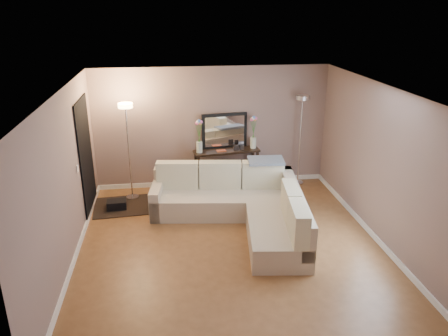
{
  "coord_description": "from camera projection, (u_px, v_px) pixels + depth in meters",
  "views": [
    {
      "loc": [
        -0.96,
        -6.27,
        3.78
      ],
      "look_at": [
        0.0,
        0.8,
        1.1
      ],
      "focal_mm": 35.0,
      "sensor_mm": 36.0,
      "label": 1
    }
  ],
  "objects": [
    {
      "name": "wall_left",
      "position": [
        64.0,
        182.0,
        6.5
      ],
      "size": [
        0.02,
        5.5,
        2.6
      ],
      "primitive_type": "cube",
      "color": "gray",
      "rests_on": "ground"
    },
    {
      "name": "black_bag",
      "position": [
        117.0,
        206.0,
        8.58
      ],
      "size": [
        0.39,
        0.29,
        0.24
      ],
      "primitive_type": "cube",
      "rotation": [
        0.0,
        0.0,
        0.08
      ],
      "color": "black",
      "rests_on": "charcoal_rug"
    },
    {
      "name": "wall_front",
      "position": [
        273.0,
        276.0,
        4.25
      ],
      "size": [
        5.0,
        0.02,
        2.6
      ],
      "primitive_type": "cube",
      "color": "gray",
      "rests_on": "ground"
    },
    {
      "name": "wall_back",
      "position": [
        212.0,
        128.0,
        9.37
      ],
      "size": [
        5.0,
        0.02,
        2.6
      ],
      "primitive_type": "cube",
      "color": "gray",
      "rests_on": "ground"
    },
    {
      "name": "flower_vase_left",
      "position": [
        199.0,
        139.0,
        9.07
      ],
      "size": [
        0.17,
        0.14,
        0.74
      ],
      "color": "silver",
      "rests_on": "console_table"
    },
    {
      "name": "charcoal_rug",
      "position": [
        127.0,
        206.0,
        8.72
      ],
      "size": [
        1.37,
        1.07,
        0.02
      ],
      "primitive_type": "cube",
      "rotation": [
        0.0,
        0.0,
        0.08
      ],
      "color": "black",
      "rests_on": "floor"
    },
    {
      "name": "ceiling",
      "position": [
        231.0,
        91.0,
        6.35
      ],
      "size": [
        5.0,
        5.5,
        0.01
      ],
      "primitive_type": "cube",
      "color": "white",
      "rests_on": "ground"
    },
    {
      "name": "baseboard_right",
      "position": [
        372.0,
        234.0,
        7.56
      ],
      "size": [
        0.03,
        5.5,
        0.1
      ],
      "primitive_type": "cube",
      "color": "white",
      "rests_on": "ground"
    },
    {
      "name": "switch_plate",
      "position": [
        77.0,
        168.0,
        7.32
      ],
      "size": [
        0.02,
        0.08,
        0.12
      ],
      "primitive_type": "cube",
      "color": "white",
      "rests_on": "ground"
    },
    {
      "name": "floor_lamp_lit",
      "position": [
        127.0,
        133.0,
        8.6
      ],
      "size": [
        0.3,
        0.3,
        2.0
      ],
      "color": "silver",
      "rests_on": "floor"
    },
    {
      "name": "leaning_mirror",
      "position": [
        224.0,
        131.0,
        9.35
      ],
      "size": [
        0.99,
        0.17,
        0.78
      ],
      "color": "black",
      "rests_on": "console_table"
    },
    {
      "name": "wall_right",
      "position": [
        383.0,
        166.0,
        7.13
      ],
      "size": [
        0.02,
        5.5,
        2.6
      ],
      "primitive_type": "cube",
      "color": "gray",
      "rests_on": "ground"
    },
    {
      "name": "throw_blanket",
      "position": [
        266.0,
        161.0,
        8.38
      ],
      "size": [
        0.71,
        0.45,
        0.09
      ],
      "primitive_type": "cube",
      "rotation": [
        0.1,
        0.0,
        -0.07
      ],
      "color": "slate",
      "rests_on": "sectional_sofa"
    },
    {
      "name": "floor_lamp_unlit",
      "position": [
        301.0,
        123.0,
        9.34
      ],
      "size": [
        0.33,
        0.33,
        1.99
      ],
      "color": "silver",
      "rests_on": "floor"
    },
    {
      "name": "table_decor",
      "position": [
        227.0,
        150.0,
        9.28
      ],
      "size": [
        0.6,
        0.15,
        0.14
      ],
      "color": "#CE4C24",
      "rests_on": "console_table"
    },
    {
      "name": "doorway",
      "position": [
        86.0,
        157.0,
        8.15
      ],
      "size": [
        0.02,
        1.2,
        2.2
      ],
      "primitive_type": "cube",
      "color": "black",
      "rests_on": "ground"
    },
    {
      "name": "sectional_sofa",
      "position": [
        242.0,
        204.0,
        7.97
      ],
      "size": [
        2.79,
        2.9,
        0.95
      ],
      "color": "#C3B59D",
      "rests_on": "floor"
    },
    {
      "name": "flower_vase_right",
      "position": [
        253.0,
        135.0,
        9.36
      ],
      "size": [
        0.17,
        0.14,
        0.74
      ],
      "color": "silver",
      "rests_on": "console_table"
    },
    {
      "name": "floor",
      "position": [
        230.0,
        247.0,
        7.27
      ],
      "size": [
        5.0,
        5.5,
        0.01
      ],
      "primitive_type": "cube",
      "color": "brown",
      "rests_on": "ground"
    },
    {
      "name": "baseboard_left",
      "position": [
        76.0,
        255.0,
        6.94
      ],
      "size": [
        0.03,
        5.5,
        0.1
      ],
      "primitive_type": "cube",
      "color": "white",
      "rests_on": "ground"
    },
    {
      "name": "console_table",
      "position": [
        223.0,
        167.0,
        9.42
      ],
      "size": [
        1.44,
        0.55,
        0.86
      ],
      "color": "black",
      "rests_on": "floor"
    },
    {
      "name": "baseboard_back",
      "position": [
        212.0,
        182.0,
        9.79
      ],
      "size": [
        5.0,
        0.03,
        0.1
      ],
      "primitive_type": "cube",
      "color": "white",
      "rests_on": "ground"
    }
  ]
}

